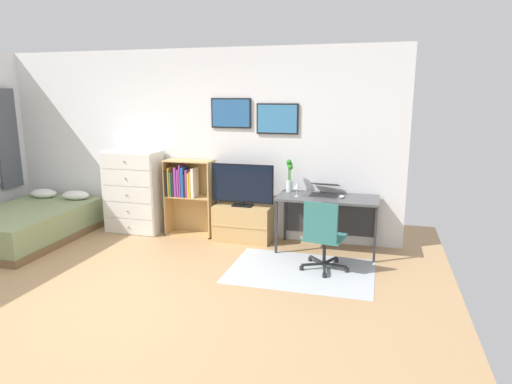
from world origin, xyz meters
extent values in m
plane|color=tan|center=(0.00, 0.00, 0.00)|extent=(7.20, 7.20, 0.00)
cube|color=white|center=(0.00, 2.43, 1.35)|extent=(6.12, 0.06, 2.70)
cube|color=black|center=(0.63, 2.38, 1.80)|extent=(0.59, 0.02, 0.42)
cube|color=#285B93|center=(0.63, 2.37, 1.80)|extent=(0.55, 0.01, 0.38)
cube|color=black|center=(1.30, 2.38, 1.73)|extent=(0.59, 0.02, 0.42)
cube|color=teal|center=(1.30, 2.37, 1.73)|extent=(0.55, 0.01, 0.38)
cube|color=#4C515B|center=(-2.94, 1.99, 1.38)|extent=(0.05, 0.40, 1.54)
cube|color=#B2B7BC|center=(1.86, 1.25, 0.00)|extent=(1.70, 1.20, 0.01)
cube|color=brown|center=(-2.13, 1.35, 0.05)|extent=(1.39, 2.04, 0.10)
cube|color=#8C9E6B|center=(-2.13, 1.35, 0.28)|extent=(1.35, 2.00, 0.35)
ellipsoid|color=white|center=(-2.45, 2.09, 0.51)|extent=(0.45, 0.29, 0.14)
ellipsoid|color=white|center=(-1.86, 2.11, 0.51)|extent=(0.45, 0.29, 0.14)
cube|color=white|center=(-0.86, 2.16, 0.62)|extent=(0.84, 0.42, 1.24)
cube|color=silver|center=(-0.86, 1.94, 0.13)|extent=(0.80, 0.01, 0.23)
sphere|color=#A59E8C|center=(-0.86, 1.93, 0.13)|extent=(0.03, 0.03, 0.03)
cube|color=silver|center=(-0.86, 1.94, 0.37)|extent=(0.80, 0.01, 0.23)
sphere|color=#A59E8C|center=(-0.86, 1.93, 0.37)|extent=(0.03, 0.03, 0.03)
cube|color=silver|center=(-0.86, 1.94, 0.62)|extent=(0.80, 0.01, 0.23)
sphere|color=#A59E8C|center=(-0.86, 1.93, 0.62)|extent=(0.03, 0.03, 0.03)
cube|color=silver|center=(-0.86, 1.94, 0.86)|extent=(0.80, 0.01, 0.23)
sphere|color=#A59E8C|center=(-0.86, 1.93, 0.86)|extent=(0.03, 0.03, 0.03)
cube|color=silver|center=(-0.86, 1.94, 1.11)|extent=(0.80, 0.01, 0.23)
sphere|color=#A59E8C|center=(-0.86, 1.93, 1.11)|extent=(0.03, 0.03, 0.03)
cube|color=tan|center=(-0.32, 2.22, 0.56)|extent=(0.02, 0.30, 1.12)
cube|color=tan|center=(0.37, 2.22, 0.56)|extent=(0.02, 0.30, 1.12)
cube|color=tan|center=(0.02, 2.22, 0.01)|extent=(0.71, 0.30, 0.02)
cube|color=tan|center=(0.02, 2.22, 0.58)|extent=(0.67, 0.30, 0.02)
cube|color=tan|center=(0.02, 2.22, 1.11)|extent=(0.67, 0.30, 0.02)
cube|color=tan|center=(0.02, 2.37, 0.56)|extent=(0.71, 0.01, 1.12)
cube|color=black|center=(-0.29, 2.19, 0.78)|extent=(0.03, 0.22, 0.38)
cube|color=gold|center=(-0.25, 2.19, 0.80)|extent=(0.02, 0.22, 0.42)
cube|color=#2D8C4C|center=(-0.22, 2.18, 0.77)|extent=(0.02, 0.19, 0.36)
cube|color=black|center=(-0.19, 2.19, 0.78)|extent=(0.04, 0.21, 0.37)
cube|color=#8C388C|center=(-0.15, 2.18, 0.81)|extent=(0.03, 0.19, 0.43)
cube|color=#8C388C|center=(-0.11, 2.18, 0.79)|extent=(0.03, 0.19, 0.40)
cube|color=#8C388C|center=(-0.07, 2.18, 0.83)|extent=(0.02, 0.20, 0.47)
cube|color=#1E519E|center=(-0.03, 2.18, 0.81)|extent=(0.04, 0.21, 0.44)
cube|color=black|center=(0.00, 2.18, 0.76)|extent=(0.02, 0.20, 0.34)
cube|color=#8C388C|center=(0.03, 2.17, 0.79)|extent=(0.03, 0.18, 0.40)
cube|color=gold|center=(0.06, 2.18, 0.77)|extent=(0.02, 0.19, 0.36)
cube|color=gold|center=(0.09, 2.17, 0.78)|extent=(0.02, 0.19, 0.38)
cube|color=white|center=(0.12, 2.19, 0.81)|extent=(0.04, 0.22, 0.43)
cube|color=tan|center=(0.86, 2.17, 0.26)|extent=(0.81, 0.40, 0.51)
cube|color=tan|center=(0.86, 1.97, 0.26)|extent=(0.81, 0.01, 0.02)
cube|color=black|center=(0.86, 2.15, 0.52)|extent=(0.28, 0.16, 0.02)
cube|color=black|center=(0.86, 2.15, 0.56)|extent=(0.06, 0.04, 0.05)
cube|color=black|center=(0.86, 2.15, 0.84)|extent=(0.90, 0.02, 0.55)
cube|color=black|center=(0.86, 2.14, 0.84)|extent=(0.87, 0.01, 0.52)
cube|color=#4C4C4F|center=(2.06, 2.06, 0.72)|extent=(1.32, 0.62, 0.03)
cube|color=#2D2D30|center=(1.44, 1.78, 0.35)|extent=(0.03, 0.03, 0.71)
cube|color=#2D2D30|center=(2.69, 1.78, 0.35)|extent=(0.03, 0.03, 0.71)
cube|color=#2D2D30|center=(1.44, 2.34, 0.35)|extent=(0.03, 0.03, 0.71)
cube|color=#2D2D30|center=(2.69, 2.34, 0.35)|extent=(0.03, 0.03, 0.71)
cube|color=#2D2D30|center=(2.06, 2.36, 0.39)|extent=(1.26, 0.02, 0.50)
cylinder|color=#232326|center=(2.39, 1.35, 0.03)|extent=(0.05, 0.05, 0.05)
cube|color=#232326|center=(2.25, 1.38, 0.07)|extent=(0.28, 0.08, 0.02)
cylinder|color=#232326|center=(2.25, 1.65, 0.03)|extent=(0.05, 0.05, 0.05)
cube|color=#232326|center=(2.18, 1.52, 0.07)|extent=(0.16, 0.26, 0.02)
cylinder|color=#232326|center=(1.92, 1.60, 0.03)|extent=(0.05, 0.05, 0.05)
cube|color=#232326|center=(2.02, 1.50, 0.07)|extent=(0.22, 0.22, 0.02)
cylinder|color=#232326|center=(1.87, 1.27, 0.03)|extent=(0.05, 0.05, 0.05)
cube|color=#232326|center=(1.99, 1.34, 0.07)|extent=(0.26, 0.15, 0.02)
cylinder|color=#232326|center=(2.16, 1.12, 0.03)|extent=(0.05, 0.05, 0.05)
cube|color=#232326|center=(2.14, 1.26, 0.07)|extent=(0.07, 0.28, 0.02)
cylinder|color=#232326|center=(2.12, 1.40, 0.23)|extent=(0.04, 0.04, 0.30)
cube|color=#2D6B66|center=(2.12, 1.40, 0.40)|extent=(0.51, 0.51, 0.03)
cube|color=#2D6B66|center=(2.08, 1.20, 0.64)|extent=(0.40, 0.10, 0.45)
cube|color=#333338|center=(2.00, 2.11, 0.75)|extent=(0.37, 0.27, 0.01)
cube|color=black|center=(2.00, 2.11, 0.75)|extent=(0.35, 0.24, 0.00)
cube|color=#333338|center=(2.01, 2.26, 0.86)|extent=(0.37, 0.25, 0.07)
cube|color=#234C5B|center=(2.01, 2.26, 0.87)|extent=(0.35, 0.23, 0.06)
ellipsoid|color=silver|center=(2.25, 2.05, 0.76)|extent=(0.06, 0.10, 0.03)
cylinder|color=silver|center=(1.51, 2.24, 0.82)|extent=(0.09, 0.09, 0.16)
cylinder|color=#3D8438|center=(1.52, 2.24, 0.93)|extent=(0.01, 0.01, 0.29)
sphere|color=#308B2C|center=(1.52, 2.24, 1.08)|extent=(0.07, 0.07, 0.07)
cylinder|color=#3D8438|center=(1.52, 2.25, 0.95)|extent=(0.01, 0.01, 0.33)
sphere|color=#308B2C|center=(1.52, 2.25, 1.12)|extent=(0.07, 0.07, 0.07)
cylinder|color=#3D8438|center=(1.50, 2.25, 0.96)|extent=(0.01, 0.01, 0.35)
sphere|color=#308B2C|center=(1.50, 2.25, 1.14)|extent=(0.07, 0.07, 0.07)
cylinder|color=#3D8438|center=(1.50, 2.23, 0.97)|extent=(0.01, 0.01, 0.37)
sphere|color=#308B2C|center=(1.50, 2.23, 1.16)|extent=(0.07, 0.07, 0.07)
cylinder|color=#3D8438|center=(1.52, 2.22, 0.94)|extent=(0.01, 0.01, 0.30)
sphere|color=#308B2C|center=(1.52, 2.22, 1.09)|extent=(0.07, 0.07, 0.07)
cylinder|color=silver|center=(1.66, 1.97, 0.74)|extent=(0.06, 0.06, 0.01)
cylinder|color=silver|center=(1.66, 1.97, 0.80)|extent=(0.01, 0.01, 0.10)
cone|color=silver|center=(1.66, 1.97, 0.88)|extent=(0.07, 0.07, 0.07)
camera|label=1|loc=(2.68, -3.70, 2.05)|focal=31.35mm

